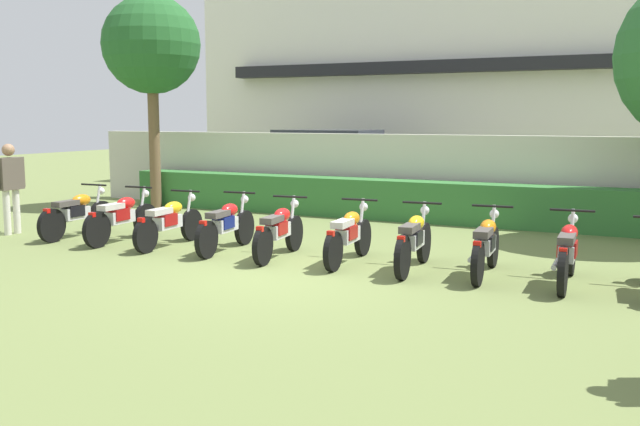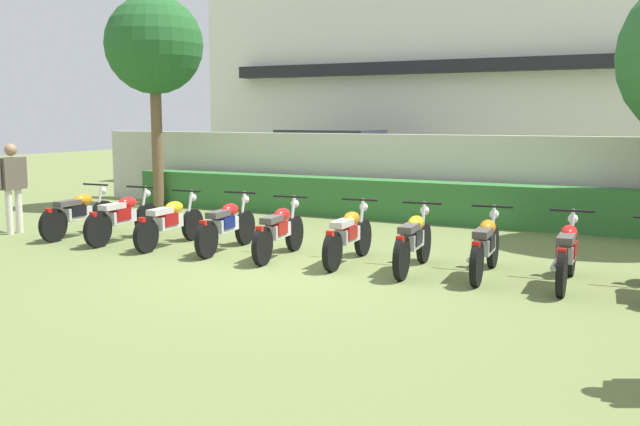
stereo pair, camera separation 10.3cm
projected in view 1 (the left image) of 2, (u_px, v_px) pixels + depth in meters
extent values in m
plane|color=olive|center=(278.00, 274.00, 10.31)|extent=(60.00, 60.00, 0.00)
cube|color=white|center=(503.00, 82.00, 23.07)|extent=(18.94, 6.00, 6.70)
cube|color=black|center=(479.00, 65.00, 20.13)|extent=(15.91, 0.50, 0.36)
cube|color=beige|center=(422.00, 176.00, 16.06)|extent=(18.00, 0.30, 1.85)
cube|color=#337033|center=(411.00, 201.00, 15.50)|extent=(14.40, 0.70, 0.87)
cube|color=black|center=(334.00, 171.00, 19.89)|extent=(4.58, 2.04, 1.00)
cube|color=#2D333D|center=(328.00, 141.00, 19.88)|extent=(2.77, 1.82, 0.65)
cylinder|color=black|center=(399.00, 185.00, 20.01)|extent=(0.69, 0.25, 0.68)
cylinder|color=black|center=(372.00, 191.00, 18.40)|extent=(0.69, 0.25, 0.68)
cylinder|color=black|center=(302.00, 180.00, 21.50)|extent=(0.69, 0.25, 0.68)
cylinder|color=black|center=(268.00, 186.00, 19.89)|extent=(0.69, 0.25, 0.68)
cylinder|color=brown|center=(154.00, 144.00, 17.67)|extent=(0.27, 0.27, 3.15)
sphere|color=#235B28|center=(151.00, 45.00, 17.34)|extent=(2.39, 2.39, 2.39)
cylinder|color=black|center=(102.00, 216.00, 13.98)|extent=(0.11, 0.62, 0.62)
cylinder|color=black|center=(52.00, 226.00, 12.81)|extent=(0.11, 0.62, 0.62)
cube|color=silver|center=(75.00, 213.00, 13.33)|extent=(0.22, 0.61, 0.22)
ellipsoid|color=orange|center=(81.00, 200.00, 13.45)|extent=(0.23, 0.45, 0.22)
cube|color=#4C4742|center=(66.00, 203.00, 13.09)|extent=(0.21, 0.53, 0.10)
cube|color=red|center=(47.00, 211.00, 12.68)|extent=(0.10, 0.08, 0.08)
cylinder|color=silver|center=(98.00, 201.00, 13.86)|extent=(0.06, 0.23, 0.65)
cylinder|color=black|center=(94.00, 185.00, 13.73)|extent=(0.60, 0.05, 0.04)
sphere|color=silver|center=(101.00, 191.00, 13.93)|extent=(0.14, 0.14, 0.14)
cylinder|color=silver|center=(61.00, 222.00, 13.17)|extent=(0.09, 0.55, 0.07)
cube|color=black|center=(73.00, 211.00, 13.28)|extent=(0.25, 0.37, 0.20)
cylinder|color=black|center=(146.00, 220.00, 13.48)|extent=(0.11, 0.63, 0.62)
cylinder|color=black|center=(97.00, 230.00, 12.28)|extent=(0.11, 0.63, 0.62)
cube|color=silver|center=(120.00, 217.00, 12.82)|extent=(0.22, 0.61, 0.22)
ellipsoid|color=red|center=(126.00, 203.00, 12.94)|extent=(0.23, 0.45, 0.22)
cube|color=beige|center=(111.00, 207.00, 12.58)|extent=(0.21, 0.53, 0.10)
cube|color=red|center=(92.00, 215.00, 12.16)|extent=(0.10, 0.08, 0.08)
cylinder|color=silver|center=(142.00, 204.00, 13.36)|extent=(0.06, 0.23, 0.65)
cylinder|color=black|center=(138.00, 187.00, 13.23)|extent=(0.60, 0.05, 0.04)
sphere|color=silver|center=(145.00, 194.00, 13.43)|extent=(0.14, 0.14, 0.14)
cylinder|color=silver|center=(106.00, 226.00, 12.66)|extent=(0.09, 0.55, 0.07)
cube|color=#A51414|center=(118.00, 215.00, 12.77)|extent=(0.25, 0.37, 0.20)
cylinder|color=black|center=(192.00, 225.00, 13.03)|extent=(0.11, 0.58, 0.58)
cylinder|color=black|center=(146.00, 236.00, 11.81)|extent=(0.11, 0.58, 0.58)
cube|color=silver|center=(168.00, 222.00, 12.35)|extent=(0.22, 0.61, 0.22)
ellipsoid|color=yellow|center=(173.00, 208.00, 12.48)|extent=(0.24, 0.45, 0.22)
cube|color=beige|center=(159.00, 212.00, 12.12)|extent=(0.22, 0.53, 0.10)
cube|color=red|center=(141.00, 220.00, 11.68)|extent=(0.10, 0.08, 0.08)
cylinder|color=silver|center=(188.00, 208.00, 12.91)|extent=(0.06, 0.23, 0.65)
cylinder|color=black|center=(185.00, 191.00, 12.78)|extent=(0.60, 0.06, 0.04)
sphere|color=silver|center=(192.00, 198.00, 12.98)|extent=(0.14, 0.14, 0.14)
cylinder|color=silver|center=(153.00, 231.00, 12.19)|extent=(0.09, 0.55, 0.07)
cube|color=#A51414|center=(166.00, 220.00, 12.30)|extent=(0.25, 0.37, 0.20)
cylinder|color=black|center=(244.00, 228.00, 12.60)|extent=(0.15, 0.62, 0.61)
cylinder|color=black|center=(207.00, 240.00, 11.36)|extent=(0.15, 0.62, 0.61)
cube|color=silver|center=(225.00, 225.00, 11.92)|extent=(0.26, 0.62, 0.22)
ellipsoid|color=red|center=(229.00, 210.00, 12.04)|extent=(0.26, 0.46, 0.22)
cube|color=#4C4742|center=(218.00, 214.00, 11.67)|extent=(0.25, 0.54, 0.10)
cube|color=red|center=(203.00, 223.00, 11.23)|extent=(0.11, 0.09, 0.08)
cylinder|color=silver|center=(242.00, 210.00, 12.48)|extent=(0.07, 0.23, 0.65)
cylinder|color=black|center=(239.00, 193.00, 12.35)|extent=(0.60, 0.09, 0.04)
sphere|color=silver|center=(245.00, 199.00, 12.56)|extent=(0.14, 0.14, 0.14)
cylinder|color=silver|center=(211.00, 234.00, 11.74)|extent=(0.12, 0.55, 0.07)
cube|color=navy|center=(223.00, 222.00, 11.86)|extent=(0.27, 0.38, 0.20)
cylinder|color=black|center=(294.00, 233.00, 12.03)|extent=(0.15, 0.60, 0.60)
cylinder|color=black|center=(263.00, 246.00, 10.83)|extent=(0.15, 0.60, 0.60)
cube|color=silver|center=(278.00, 231.00, 11.36)|extent=(0.26, 0.62, 0.22)
ellipsoid|color=red|center=(282.00, 215.00, 11.49)|extent=(0.27, 0.46, 0.22)
cube|color=#4C4742|center=(272.00, 220.00, 11.12)|extent=(0.26, 0.54, 0.10)
cube|color=red|center=(260.00, 229.00, 10.70)|extent=(0.11, 0.09, 0.08)
cylinder|color=silver|center=(292.00, 215.00, 11.90)|extent=(0.07, 0.23, 0.65)
cylinder|color=black|center=(290.00, 197.00, 11.77)|extent=(0.60, 0.10, 0.04)
sphere|color=silver|center=(295.00, 204.00, 11.98)|extent=(0.14, 0.14, 0.14)
cylinder|color=silver|center=(265.00, 241.00, 11.18)|extent=(0.13, 0.55, 0.07)
cube|color=#A51414|center=(277.00, 228.00, 11.31)|extent=(0.28, 0.38, 0.20)
cylinder|color=black|center=(363.00, 237.00, 11.62)|extent=(0.13, 0.60, 0.60)
cylinder|color=black|center=(333.00, 251.00, 10.42)|extent=(0.13, 0.60, 0.60)
cube|color=silver|center=(348.00, 235.00, 10.95)|extent=(0.24, 0.61, 0.22)
ellipsoid|color=orange|center=(352.00, 219.00, 11.08)|extent=(0.25, 0.45, 0.22)
cube|color=beige|center=(343.00, 224.00, 10.71)|extent=(0.23, 0.53, 0.10)
cube|color=red|center=(331.00, 234.00, 10.29)|extent=(0.10, 0.09, 0.08)
cylinder|color=silver|center=(361.00, 219.00, 11.50)|extent=(0.06, 0.23, 0.65)
cylinder|color=black|center=(360.00, 200.00, 11.37)|extent=(0.60, 0.07, 0.04)
sphere|color=silver|center=(364.00, 207.00, 11.57)|extent=(0.14, 0.14, 0.14)
cylinder|color=silver|center=(335.00, 245.00, 10.79)|extent=(0.10, 0.55, 0.07)
cube|color=#A51414|center=(347.00, 232.00, 10.90)|extent=(0.26, 0.37, 0.20)
cylinder|color=black|center=(424.00, 242.00, 11.07)|extent=(0.14, 0.63, 0.63)
cylinder|color=black|center=(403.00, 258.00, 9.87)|extent=(0.14, 0.63, 0.63)
cube|color=silver|center=(413.00, 240.00, 10.40)|extent=(0.25, 0.61, 0.22)
ellipsoid|color=yellow|center=(416.00, 223.00, 10.53)|extent=(0.26, 0.46, 0.22)
cube|color=#4C4742|center=(410.00, 228.00, 10.16)|extent=(0.24, 0.53, 0.10)
cube|color=red|center=(401.00, 239.00, 9.74)|extent=(0.11, 0.09, 0.08)
cylinder|color=silver|center=(423.00, 223.00, 10.95)|extent=(0.07, 0.23, 0.65)
cylinder|color=black|center=(422.00, 203.00, 10.82)|extent=(0.60, 0.09, 0.04)
sphere|color=silver|center=(425.00, 210.00, 11.02)|extent=(0.14, 0.14, 0.14)
cylinder|color=silver|center=(401.00, 251.00, 10.23)|extent=(0.12, 0.55, 0.07)
cube|color=black|center=(412.00, 237.00, 10.35)|extent=(0.27, 0.38, 0.20)
cylinder|color=black|center=(493.00, 247.00, 10.73)|extent=(0.13, 0.61, 0.61)
cylinder|color=black|center=(478.00, 264.00, 9.51)|extent=(0.13, 0.61, 0.61)
cube|color=silver|center=(486.00, 245.00, 10.06)|extent=(0.24, 0.61, 0.22)
ellipsoid|color=orange|center=(488.00, 227.00, 10.18)|extent=(0.25, 0.45, 0.22)
cube|color=#4C4742|center=(483.00, 233.00, 9.82)|extent=(0.24, 0.53, 0.10)
cube|color=red|center=(477.00, 244.00, 9.38)|extent=(0.11, 0.09, 0.08)
cylinder|color=silver|center=(493.00, 227.00, 10.61)|extent=(0.07, 0.23, 0.65)
cylinder|color=black|center=(493.00, 206.00, 10.48)|extent=(0.60, 0.08, 0.04)
sphere|color=silver|center=(494.00, 214.00, 10.68)|extent=(0.14, 0.14, 0.14)
cylinder|color=silver|center=(474.00, 257.00, 9.89)|extent=(0.11, 0.55, 0.07)
cube|color=black|center=(485.00, 242.00, 10.00)|extent=(0.26, 0.38, 0.20)
cylinder|color=black|center=(571.00, 253.00, 10.18)|extent=(0.12, 0.64, 0.63)
cylinder|color=black|center=(563.00, 272.00, 8.97)|extent=(0.12, 0.64, 0.63)
cube|color=silver|center=(567.00, 252.00, 9.50)|extent=(0.23, 0.61, 0.22)
ellipsoid|color=red|center=(569.00, 233.00, 9.63)|extent=(0.24, 0.45, 0.22)
cube|color=#4C4742|center=(567.00, 239.00, 9.27)|extent=(0.22, 0.53, 0.10)
cube|color=red|center=(563.00, 251.00, 8.84)|extent=(0.10, 0.08, 0.08)
cylinder|color=silver|center=(572.00, 232.00, 10.05)|extent=(0.06, 0.23, 0.65)
cylinder|color=black|center=(572.00, 210.00, 9.93)|extent=(0.60, 0.06, 0.04)
sphere|color=silver|center=(573.00, 218.00, 10.13)|extent=(0.14, 0.14, 0.14)
cylinder|color=silver|center=(556.00, 264.00, 9.34)|extent=(0.09, 0.55, 0.07)
cube|color=#A51414|center=(567.00, 249.00, 9.45)|extent=(0.26, 0.37, 0.20)
cylinder|color=silver|center=(17.00, 211.00, 13.82)|extent=(0.13, 0.13, 0.86)
cylinder|color=silver|center=(7.00, 213.00, 13.62)|extent=(0.13, 0.13, 0.86)
cube|color=brown|center=(10.00, 174.00, 13.62)|extent=(0.22, 0.50, 0.61)
cylinder|color=brown|center=(22.00, 172.00, 13.89)|extent=(0.09, 0.09, 0.58)
sphere|color=#9E7556|center=(8.00, 150.00, 13.56)|extent=(0.23, 0.23, 0.23)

